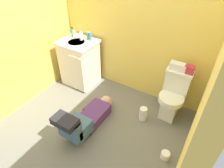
# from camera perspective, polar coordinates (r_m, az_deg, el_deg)

# --- Properties ---
(ground_plane) EXTENTS (2.96, 3.10, 0.04)m
(ground_plane) POSITION_cam_1_polar(r_m,az_deg,el_deg) (2.93, -5.34, -11.99)
(ground_plane) COLOR #67665B
(wall_back) EXTENTS (2.62, 0.08, 2.40)m
(wall_back) POSITION_cam_1_polar(r_m,az_deg,el_deg) (3.00, 6.16, 17.97)
(wall_back) COLOR #E4C14F
(wall_back) RESTS_ON ground_plane
(wall_left) EXTENTS (0.08, 2.10, 2.40)m
(wall_left) POSITION_cam_1_polar(r_m,az_deg,el_deg) (3.05, -27.13, 14.52)
(wall_left) COLOR #E4C14F
(wall_left) RESTS_ON ground_plane
(wall_right) EXTENTS (0.08, 2.10, 2.40)m
(wall_right) POSITION_cam_1_polar(r_m,az_deg,el_deg) (1.77, 27.33, -1.69)
(wall_right) COLOR #E4C14F
(wall_right) RESTS_ON ground_plane
(toilet) EXTENTS (0.36, 0.46, 0.75)m
(toilet) POSITION_cam_1_polar(r_m,az_deg,el_deg) (2.93, 17.60, -3.28)
(toilet) COLOR silver
(toilet) RESTS_ON ground_plane
(vanity_cabinet) EXTENTS (0.60, 0.53, 0.82)m
(vanity_cabinet) POSITION_cam_1_polar(r_m,az_deg,el_deg) (3.48, -9.55, 6.30)
(vanity_cabinet) COLOR silver
(vanity_cabinet) RESTS_ON ground_plane
(faucet) EXTENTS (0.02, 0.02, 0.10)m
(faucet) POSITION_cam_1_polar(r_m,az_deg,el_deg) (3.37, -8.79, 14.00)
(faucet) COLOR silver
(faucet) RESTS_ON vanity_cabinet
(person_plumber) EXTENTS (0.38, 1.06, 0.52)m
(person_plumber) POSITION_cam_1_polar(r_m,az_deg,el_deg) (2.76, -7.76, -10.11)
(person_plumber) COLOR #512D6B
(person_plumber) RESTS_ON ground_plane
(tissue_box) EXTENTS (0.22, 0.11, 0.10)m
(tissue_box) POSITION_cam_1_polar(r_m,az_deg,el_deg) (2.76, 18.96, 4.90)
(tissue_box) COLOR silver
(tissue_box) RESTS_ON toilet
(toiletry_bag) EXTENTS (0.12, 0.09, 0.11)m
(toiletry_bag) POSITION_cam_1_polar(r_m,az_deg,el_deg) (2.74, 21.93, 4.01)
(toiletry_bag) COLOR #B22D3F
(toiletry_bag) RESTS_ON toilet
(soap_dispenser) EXTENTS (0.06, 0.06, 0.17)m
(soap_dispenser) POSITION_cam_1_polar(r_m,az_deg,el_deg) (3.47, -11.56, 14.70)
(soap_dispenser) COLOR #43965A
(soap_dispenser) RESTS_ON vanity_cabinet
(bottle_white) EXTENTS (0.04, 0.04, 0.13)m
(bottle_white) POSITION_cam_1_polar(r_m,az_deg,el_deg) (3.39, -11.03, 14.15)
(bottle_white) COLOR white
(bottle_white) RESTS_ON vanity_cabinet
(bottle_pink) EXTENTS (0.05, 0.05, 0.12)m
(bottle_pink) POSITION_cam_1_polar(r_m,az_deg,el_deg) (3.40, -9.20, 14.31)
(bottle_pink) COLOR pink
(bottle_pink) RESTS_ON vanity_cabinet
(bottle_clear) EXTENTS (0.05, 0.05, 0.13)m
(bottle_clear) POSITION_cam_1_polar(r_m,az_deg,el_deg) (3.30, -9.15, 13.66)
(bottle_clear) COLOR silver
(bottle_clear) RESTS_ON vanity_cabinet
(bottle_green) EXTENTS (0.05, 0.05, 0.13)m
(bottle_green) POSITION_cam_1_polar(r_m,az_deg,el_deg) (3.32, -7.12, 13.99)
(bottle_green) COLOR #4FA245
(bottle_green) RESTS_ON vanity_cabinet
(bottle_blue) EXTENTS (0.05, 0.05, 0.14)m
(bottle_blue) POSITION_cam_1_polar(r_m,az_deg,el_deg) (3.27, -6.47, 13.81)
(bottle_blue) COLOR #3B67B6
(bottle_blue) RESTS_ON vanity_cabinet
(paper_towel_roll) EXTENTS (0.11, 0.11, 0.22)m
(paper_towel_roll) POSITION_cam_1_polar(r_m,az_deg,el_deg) (2.92, 9.17, -8.70)
(paper_towel_roll) COLOR white
(paper_towel_roll) RESTS_ON ground_plane
(toilet_paper_roll) EXTENTS (0.11, 0.11, 0.10)m
(toilet_paper_roll) POSITION_cam_1_polar(r_m,az_deg,el_deg) (2.62, 15.45, -19.66)
(toilet_paper_roll) COLOR white
(toilet_paper_roll) RESTS_ON ground_plane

